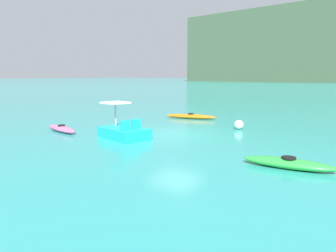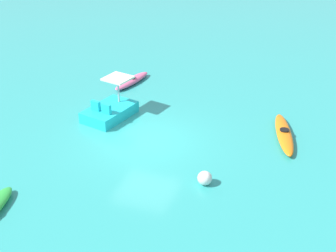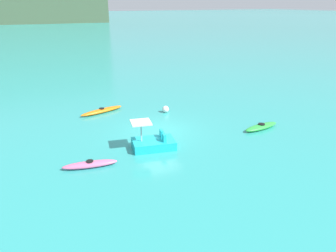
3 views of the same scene
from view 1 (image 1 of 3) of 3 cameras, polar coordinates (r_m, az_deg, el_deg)
The scene contains 7 objects.
ground_plane at distance 15.68m, azimuth 1.51°, elevation -1.46°, with size 600.00×600.00×0.00m, color teal.
headland_cliff at distance 160.18m, azimuth 25.31°, elevation 13.17°, with size 111.64×43.21×32.23m, color #42563D.
kayak_pink at distance 17.18m, azimuth -19.10°, elevation -0.48°, with size 2.83×1.13×0.37m.
kayak_green at distance 10.62m, azimuth 21.41°, elevation -6.45°, with size 2.89×0.98×0.37m.
kayak_orange at distance 21.24m, azimuth 4.25°, elevation 1.80°, with size 3.59×1.47×0.37m.
pedal_boat_cyan at distance 14.70m, azimuth -8.18°, elevation -0.94°, with size 2.68×2.01×1.68m.
buoy_white at distance 17.41m, azimuth 13.00°, elevation 0.24°, with size 0.51×0.51×0.51m, color white.
Camera 1 is at (8.37, -12.93, 2.93)m, focal length 32.90 mm.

